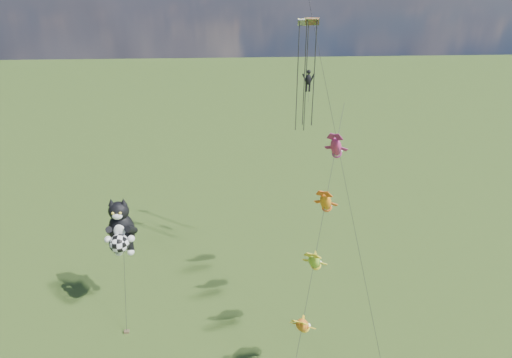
{
  "coord_description": "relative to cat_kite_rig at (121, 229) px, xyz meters",
  "views": [
    {
      "loc": [
        5.09,
        -25.18,
        26.2
      ],
      "look_at": [
        7.38,
        8.15,
        11.05
      ],
      "focal_mm": 30.0,
      "sensor_mm": 36.0,
      "label": 1
    }
  ],
  "objects": [
    {
      "name": "fish_windsock_rig",
      "position": [
        15.28,
        -4.15,
        1.68
      ],
      "size": [
        6.51,
        14.67,
        17.79
      ],
      "rotation": [
        0.0,
        0.0,
        -0.09
      ],
      "color": "brown",
      "rests_on": "ground"
    },
    {
      "name": "cat_kite_rig",
      "position": [
        0.0,
        0.0,
        0.0
      ],
      "size": [
        2.39,
        4.02,
        10.98
      ],
      "rotation": [
        0.0,
        0.0,
        0.01
      ],
      "color": "brown",
      "rests_on": "ground"
    },
    {
      "name": "ground",
      "position": [
        3.75,
        -5.14,
        -8.31
      ],
      "size": [
        300.0,
        300.0,
        0.0
      ],
      "primitive_type": "plane",
      "color": "#203C0F"
    },
    {
      "name": "parafoil_rig",
      "position": [
        15.57,
        4.18,
        11.16
      ],
      "size": [
        4.89,
        17.04,
        26.22
      ],
      "rotation": [
        0.0,
        0.0,
        0.33
      ],
      "color": "brown",
      "rests_on": "ground"
    }
  ]
}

